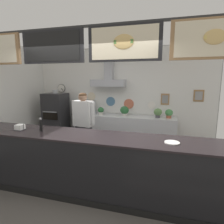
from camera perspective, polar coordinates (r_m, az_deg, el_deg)
The scene contains 14 objects.
ground_plane at distance 3.83m, azimuth -6.52°, elevation -20.48°, with size 6.45×6.45×0.00m, color #514C47.
back_wall_assembly at distance 5.53m, azimuth 2.05°, elevation 5.78°, with size 5.37×2.69×2.85m.
service_counter at distance 3.37m, azimuth -8.55°, elevation -15.19°, with size 4.80×0.75×1.03m.
back_prep_counter at distance 5.49m, azimuth 3.67°, elevation -5.86°, with size 2.87×0.58×0.90m.
pizza_oven at distance 5.99m, azimuth -16.53°, elevation -1.79°, with size 0.63×0.64×1.62m.
shop_worker at distance 4.46m, azimuth -8.65°, elevation -3.96°, with size 0.60×0.30×1.63m.
espresso_machine at distance 5.69m, azimuth -8.42°, elevation 1.31°, with size 0.57×0.52×0.38m.
potted_rosemary at distance 5.52m, azimuth -3.41°, elevation 0.40°, with size 0.18×0.18×0.23m.
potted_thyme at distance 5.38m, azimuth 3.81°, elevation 0.46°, with size 0.25×0.25×0.27m.
potted_oregano at distance 5.25m, azimuth 16.88°, elevation -0.39°, with size 0.20×0.20×0.24m.
potted_sage at distance 5.21m, azimuth 13.74°, elevation -0.15°, with size 0.22×0.22×0.26m.
pepper_grinder at distance 3.55m, azimuth -20.76°, elevation -3.57°, with size 0.05×0.05×0.24m.
condiment_plate at distance 2.89m, azimuth 17.76°, elevation -8.78°, with size 0.22×0.22×0.01m.
napkin_holder at distance 3.81m, azimuth -26.14°, elevation -4.22°, with size 0.17×0.16×0.11m.
Camera 1 is at (1.27, -3.05, 1.94)m, focal length 30.16 mm.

